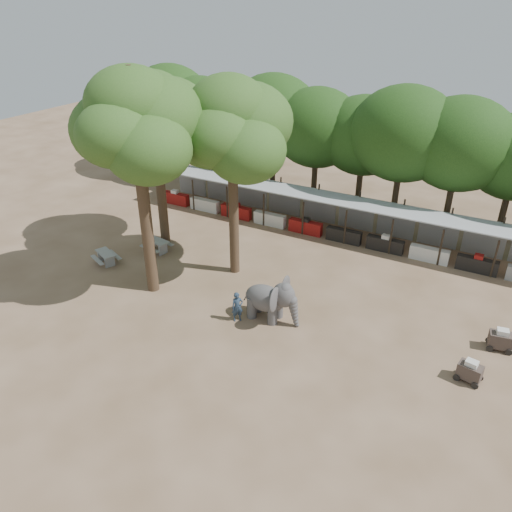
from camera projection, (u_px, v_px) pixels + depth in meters
The scene contains 12 objects.
ground at pixel (225, 339), 24.28m from camera, with size 100.00×100.00×0.00m, color brown.
vendor_stalls at pixel (330, 217), 34.42m from camera, with size 28.00×2.99×2.80m.
yard_tree_left at pixel (154, 119), 29.82m from camera, with size 7.10×6.90×11.02m.
yard_tree_center at pixel (136, 125), 24.21m from camera, with size 7.10×6.90×12.04m.
yard_tree_back at pixel (231, 129), 26.35m from camera, with size 7.10×6.90×11.36m.
backdrop_trees at pixel (360, 137), 36.35m from camera, with size 46.46×5.95×8.33m.
elephant at pixel (271, 300), 25.26m from camera, with size 3.04×2.35×2.35m.
handler at pixel (237, 307), 25.31m from camera, with size 0.59×0.39×1.63m, color #26384C.
picnic_table_near at pixel (106, 256), 30.75m from camera, with size 1.97×1.89×0.77m.
picnic_table_far at pixel (157, 244), 32.13m from camera, with size 1.87×1.73×0.83m.
cart_front at pixel (470, 371), 21.50m from camera, with size 1.21×0.90×1.07m.
cart_back at pixel (501, 340), 23.38m from camera, with size 1.25×0.93×1.12m.
Camera 1 is at (10.68, -16.34, 15.08)m, focal length 35.00 mm.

